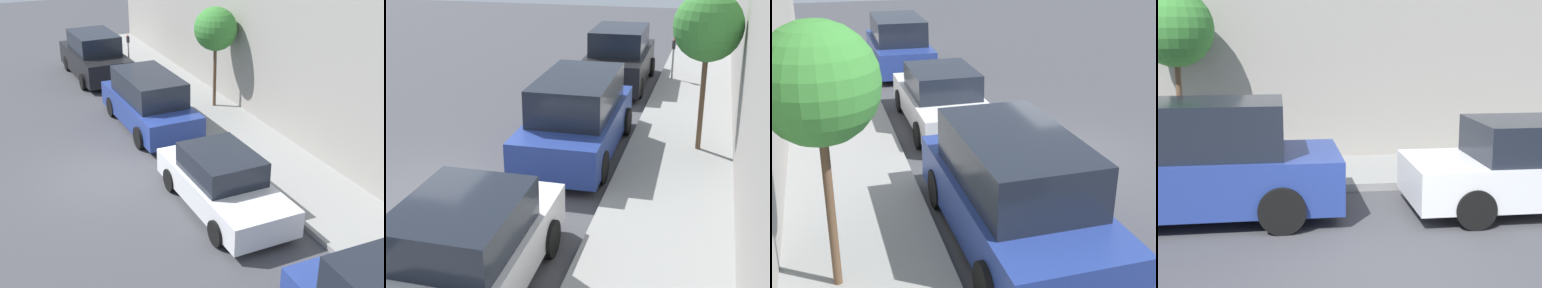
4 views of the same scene
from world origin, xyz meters
The scene contains 7 objects.
ground_plane centered at (0.00, 0.00, 0.00)m, with size 60.00×60.00×0.00m, color #424247.
sidewalk centered at (4.74, 0.00, 0.07)m, with size 2.49×32.00×0.15m.
parked_sedan_second centered at (2.17, -2.91, 0.73)m, with size 1.92×4.52×1.54m.
parked_minivan_third centered at (2.35, 2.89, 0.92)m, with size 2.02×4.94×1.90m.
parked_suv_fourth centered at (2.17, 9.27, 0.93)m, with size 2.10×4.86×1.98m.
parking_meter_far centered at (3.95, 9.95, 1.01)m, with size 0.11×0.15×1.39m.
street_tree centered at (5.17, 3.49, 3.03)m, with size 1.56×1.56×3.68m.
Camera 1 is at (-3.47, -13.42, 7.32)m, focal length 50.00 mm.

